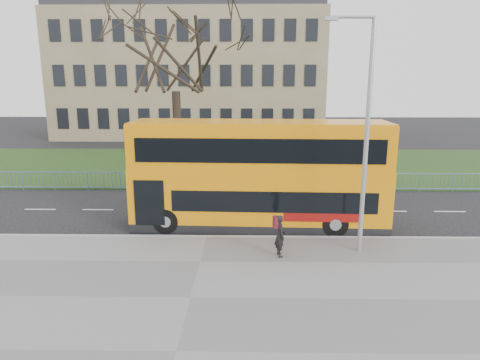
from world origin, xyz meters
TOP-DOWN VIEW (x-y plane):
  - ground at (0.00, 0.00)m, footprint 120.00×120.00m
  - pavement at (0.00, -6.75)m, footprint 80.00×10.50m
  - kerb at (0.00, -1.55)m, footprint 80.00×0.20m
  - grass_verge at (0.00, 14.30)m, footprint 80.00×15.40m
  - guard_railing at (0.00, 6.60)m, footprint 40.00×0.12m
  - bare_tree at (-3.00, 10.00)m, footprint 9.53×9.53m
  - civic_building at (-5.00, 35.00)m, footprint 30.00×15.00m
  - yellow_bus at (2.21, 0.16)m, footprint 11.31×3.08m
  - pedestrian at (2.91, -3.56)m, footprint 0.49×0.64m
  - street_lamp at (5.89, -3.00)m, footprint 1.81×0.22m

SIDE VIEW (x-z plane):
  - ground at x=0.00m, z-range 0.00..0.00m
  - grass_verge at x=0.00m, z-range 0.00..0.08m
  - pavement at x=0.00m, z-range 0.00..0.12m
  - kerb at x=0.00m, z-range 0.00..0.14m
  - guard_railing at x=0.00m, z-range 0.00..1.10m
  - pedestrian at x=2.91m, z-range 0.12..1.70m
  - yellow_bus at x=2.21m, z-range 0.17..4.87m
  - street_lamp at x=5.89m, z-range 0.53..9.05m
  - bare_tree at x=-3.00m, z-range 0.08..13.69m
  - civic_building at x=-5.00m, z-range 0.00..14.00m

